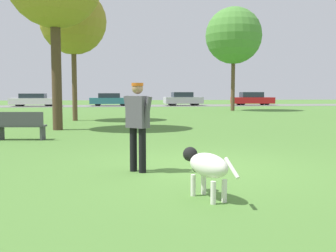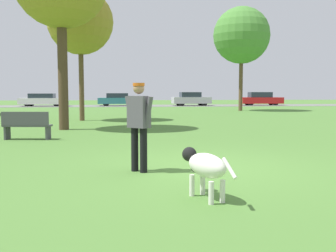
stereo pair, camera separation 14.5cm
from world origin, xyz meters
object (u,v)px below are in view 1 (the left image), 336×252
at_px(tree_mid_center, 73,22).
at_px(dog, 206,166).
at_px(parked_car_teal, 110,100).
at_px(tree_far_right, 234,36).
at_px(parked_car_silver, 183,99).
at_px(park_bench, 21,125).
at_px(person, 138,120).
at_px(frisbee, 212,175).
at_px(parked_car_white, 34,100).
at_px(parked_car_red, 252,99).

bearing_deg(tree_mid_center, dog, -78.26).
bearing_deg(parked_car_teal, tree_far_right, -51.81).
xyz_separation_m(dog, tree_far_right, (7.76, 23.60, 5.14)).
relative_size(dog, parked_car_silver, 0.29).
xyz_separation_m(dog, tree_mid_center, (-3.06, 14.75, 4.37)).
bearing_deg(parked_car_silver, park_bench, -112.09).
xyz_separation_m(person, park_bench, (-3.13, 5.11, -0.47)).
relative_size(frisbee, tree_mid_center, 0.04).
distance_m(parked_car_white, park_bench, 28.38).
relative_size(tree_far_right, park_bench, 5.33).
xyz_separation_m(person, tree_mid_center, (-2.27, 12.88, 3.89)).
bearing_deg(dog, tree_far_right, -39.70).
height_order(dog, parked_car_red, parked_car_red).
bearing_deg(parked_car_teal, dog, -88.35).
bearing_deg(parked_car_teal, tree_mid_center, -95.26).
distance_m(frisbee, parked_car_silver, 33.71).
relative_size(dog, park_bench, 0.79).
xyz_separation_m(parked_car_red, park_bench, (-17.38, -27.96, -0.22)).
height_order(tree_far_right, parked_car_red, tree_far_right).
bearing_deg(person, parked_car_teal, 135.50).
bearing_deg(parked_car_red, person, -111.19).
bearing_deg(parked_car_white, frisbee, -73.22).
height_order(parked_car_white, parked_car_teal, parked_car_teal).
bearing_deg(tree_far_right, tree_mid_center, -140.71).
relative_size(parked_car_teal, parked_car_red, 0.93).
xyz_separation_m(frisbee, parked_car_silver, (5.50, 33.26, 0.68)).
xyz_separation_m(person, frisbee, (1.23, -0.53, -0.92)).
bearing_deg(parked_car_white, tree_far_right, -32.95).
height_order(frisbee, parked_car_white, parked_car_white).
height_order(tree_mid_center, parked_car_white, tree_mid_center).
bearing_deg(park_bench, parked_car_silver, -101.80).
height_order(dog, parked_car_teal, parked_car_teal).
bearing_deg(parked_car_silver, tree_far_right, -83.02).
bearing_deg(park_bench, parked_car_white, -72.21).
xyz_separation_m(parked_car_teal, park_bench, (-2.46, -28.05, -0.19)).
relative_size(person, frisbee, 6.29).
bearing_deg(parked_car_red, frisbee, -109.06).
bearing_deg(parked_car_red, tree_mid_center, -127.17).
relative_size(parked_car_white, parked_car_teal, 1.12).
relative_size(tree_mid_center, parked_car_silver, 1.63).
xyz_separation_m(person, parked_car_silver, (6.73, 32.73, -0.24)).
distance_m(parked_car_silver, park_bench, 29.32).
distance_m(person, tree_far_right, 23.82).
bearing_deg(dog, parked_car_red, -42.57).
distance_m(dog, parked_car_white, 36.02).
distance_m(parked_car_silver, parked_car_red, 7.53).
bearing_deg(park_bench, person, 129.29).
bearing_deg(parked_car_teal, parked_car_red, -1.07).
relative_size(dog, parked_car_teal, 0.28).
height_order(dog, parked_car_silver, parked_car_silver).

